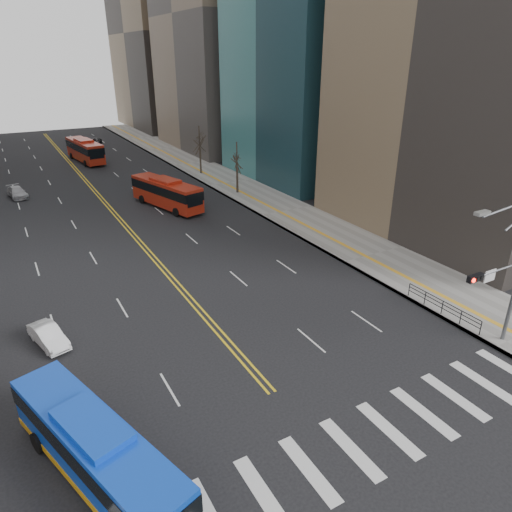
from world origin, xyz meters
TOP-DOWN VIEW (x-y plane):
  - ground at (0.00, 0.00)m, footprint 220.00×220.00m
  - sidewalk_right at (17.50, 45.00)m, footprint 7.00×130.00m
  - crosswalk at (0.00, 0.00)m, footprint 26.70×4.00m
  - centerline at (0.00, 55.00)m, footprint 0.55×100.00m
  - signal_mast at (13.77, 2.00)m, footprint 5.37×0.37m
  - pedestrian_railing at (14.30, 6.00)m, footprint 0.06×6.06m
  - street_trees at (-7.18, 34.55)m, footprint 35.20×47.20m
  - blue_bus at (-9.18, 4.00)m, footprint 5.49×10.92m
  - red_bus_near at (6.03, 38.76)m, footprint 5.35×11.17m
  - red_bus_far at (2.62, 69.68)m, footprint 4.17×12.06m
  - car_white at (-9.79, 15.70)m, footprint 2.25×3.92m
  - car_dark_mid at (9.18, 43.01)m, footprint 2.02×4.12m
  - car_silver at (-9.08, 52.06)m, footprint 2.51×4.73m
  - car_dark_far at (7.11, 84.75)m, footprint 3.69×5.00m

SIDE VIEW (x-z plane):
  - ground at x=0.00m, z-range 0.00..0.00m
  - crosswalk at x=0.00m, z-range 0.00..0.01m
  - centerline at x=0.00m, z-range 0.00..0.01m
  - sidewalk_right at x=17.50m, z-range 0.00..0.15m
  - car_white at x=-9.79m, z-range 0.00..1.22m
  - car_dark_far at x=7.11m, z-range 0.00..1.26m
  - car_silver at x=-9.08m, z-range 0.00..1.31m
  - car_dark_mid at x=9.18m, z-range 0.00..1.35m
  - pedestrian_railing at x=14.30m, z-range 0.31..1.33m
  - blue_bus at x=-9.18m, z-range 0.08..3.23m
  - red_bus_near at x=6.03m, z-range 0.20..3.66m
  - red_bus_far at x=2.62m, z-range 0.21..3.94m
  - signal_mast at x=13.77m, z-range 0.16..9.55m
  - street_trees at x=-7.18m, z-range 1.07..8.67m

